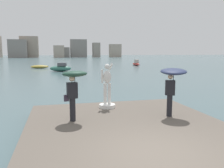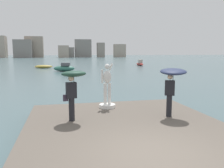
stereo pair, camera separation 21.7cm
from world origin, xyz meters
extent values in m
plane|color=#4C666B|center=(0.00, 40.00, 0.00)|extent=(400.00, 400.00, 0.00)
cube|color=#60564C|center=(0.00, 1.66, 0.20)|extent=(7.25, 9.31, 0.40)
cylinder|color=white|center=(-0.18, 5.10, 0.48)|extent=(0.76, 0.76, 0.16)
cylinder|color=white|center=(-0.28, 5.10, 1.06)|extent=(0.15, 0.15, 1.00)
cylinder|color=white|center=(-0.08, 5.10, 1.06)|extent=(0.15, 0.15, 1.00)
ellipsoid|color=white|center=(-0.18, 5.10, 1.86)|extent=(0.38, 0.26, 0.60)
sphere|color=white|center=(-0.18, 5.10, 2.35)|extent=(0.24, 0.24, 0.24)
cylinder|color=white|center=(-0.42, 5.10, 1.90)|extent=(0.10, 0.10, 0.62)
cylinder|color=white|center=(0.04, 5.37, 2.30)|extent=(0.10, 0.59, 0.40)
cylinder|color=black|center=(-1.92, 3.33, 0.84)|extent=(0.22, 0.22, 0.88)
cube|color=black|center=(-1.92, 3.33, 1.58)|extent=(0.42, 0.30, 0.60)
sphere|color=beige|center=(-1.92, 3.33, 2.02)|extent=(0.21, 0.21, 0.21)
cylinder|color=#262626|center=(-1.81, 3.39, 1.88)|extent=(0.02, 0.02, 0.51)
ellipsoid|color=#234738|center=(-1.81, 3.39, 2.20)|extent=(1.09, 1.10, 0.29)
cube|color=#332838|center=(-2.14, 3.31, 1.30)|extent=(0.20, 0.13, 0.24)
cylinder|color=black|center=(1.98, 3.09, 0.84)|extent=(0.22, 0.22, 0.88)
cube|color=black|center=(1.98, 3.09, 1.58)|extent=(0.44, 0.37, 0.60)
sphere|color=beige|center=(1.98, 3.09, 2.02)|extent=(0.21, 0.21, 0.21)
cylinder|color=#262626|center=(2.11, 3.08, 1.90)|extent=(0.02, 0.02, 0.55)
ellipsoid|color=navy|center=(2.11, 3.08, 2.23)|extent=(1.37, 1.38, 0.33)
ellipsoid|color=#336B5B|center=(-1.86, 31.98, 0.45)|extent=(3.58, 2.12, 0.90)
cube|color=#4C4C51|center=(-1.62, 31.93, 1.10)|extent=(1.47, 1.34, 0.50)
ellipsoid|color=#B2993D|center=(-5.58, 40.04, 0.30)|extent=(3.41, 1.65, 0.60)
ellipsoid|color=#9E2D28|center=(15.21, 44.62, 0.30)|extent=(1.28, 4.56, 0.61)
cube|color=#B2ADA3|center=(15.19, 44.28, 0.97)|extent=(0.83, 1.23, 0.82)
cube|color=gray|center=(-22.81, 130.22, 4.94)|extent=(9.63, 4.53, 9.88)
cube|color=gray|center=(-17.37, 135.98, 6.00)|extent=(9.95, 5.67, 12.01)
cube|color=#A89989|center=(-0.96, 131.89, 3.42)|extent=(5.94, 6.98, 6.84)
cube|color=gray|center=(1.77, 132.95, 2.92)|extent=(6.80, 4.06, 5.85)
cube|color=gray|center=(10.66, 135.11, 5.29)|extent=(9.63, 5.08, 10.57)
cube|color=gray|center=(21.20, 133.68, 4.33)|extent=(4.14, 5.27, 8.66)
cube|color=#A89989|center=(33.15, 134.27, 3.96)|extent=(7.08, 4.17, 7.93)
camera|label=1|loc=(-2.46, -5.30, 3.00)|focal=36.93mm
camera|label=2|loc=(-2.24, -5.35, 3.00)|focal=36.93mm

